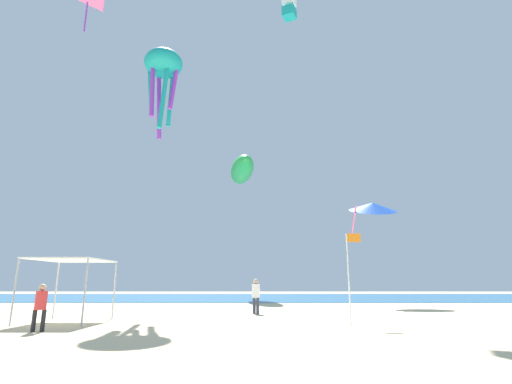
{
  "coord_description": "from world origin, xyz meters",
  "views": [
    {
      "loc": [
        -0.88,
        -15.1,
        1.62
      ],
      "look_at": [
        -0.95,
        6.52,
        6.76
      ],
      "focal_mm": 26.73,
      "sensor_mm": 36.0,
      "label": 1
    }
  ],
  "objects_px": {
    "kite_octopus_teal": "(165,68)",
    "person_leftmost": "(43,303)",
    "person_near_tent": "(257,293)",
    "kite_box_white": "(290,7)",
    "canopy_tent": "(74,263)",
    "banner_flag": "(351,269)",
    "kite_delta_blue": "(374,207)",
    "kite_inflatable_green": "(243,170)"
  },
  "relations": [
    {
      "from": "canopy_tent",
      "to": "kite_box_white",
      "type": "xyz_separation_m",
      "value": [
        10.48,
        7.95,
        19.43
      ]
    },
    {
      "from": "kite_delta_blue",
      "to": "kite_box_white",
      "type": "bearing_deg",
      "value": -150.6
    },
    {
      "from": "person_near_tent",
      "to": "kite_delta_blue",
      "type": "xyz_separation_m",
      "value": [
        8.84,
        7.37,
        6.14
      ]
    },
    {
      "from": "person_near_tent",
      "to": "kite_inflatable_green",
      "type": "xyz_separation_m",
      "value": [
        -1.56,
        19.65,
        12.75
      ]
    },
    {
      "from": "banner_flag",
      "to": "person_near_tent",
      "type": "bearing_deg",
      "value": 124.47
    },
    {
      "from": "canopy_tent",
      "to": "kite_octopus_teal",
      "type": "relative_size",
      "value": 0.54
    },
    {
      "from": "kite_box_white",
      "to": "kite_octopus_teal",
      "type": "bearing_deg",
      "value": -52.23
    },
    {
      "from": "banner_flag",
      "to": "kite_octopus_teal",
      "type": "bearing_deg",
      "value": 143.51
    },
    {
      "from": "person_leftmost",
      "to": "kite_delta_blue",
      "type": "height_order",
      "value": "kite_delta_blue"
    },
    {
      "from": "person_near_tent",
      "to": "kite_delta_blue",
      "type": "bearing_deg",
      "value": 94.9
    },
    {
      "from": "kite_octopus_teal",
      "to": "person_leftmost",
      "type": "bearing_deg",
      "value": 89.14
    },
    {
      "from": "person_leftmost",
      "to": "kite_box_white",
      "type": "distance_m",
      "value": 25.74
    },
    {
      "from": "canopy_tent",
      "to": "kite_delta_blue",
      "type": "height_order",
      "value": "kite_delta_blue"
    },
    {
      "from": "kite_delta_blue",
      "to": "kite_inflatable_green",
      "type": "xyz_separation_m",
      "value": [
        -10.4,
        12.28,
        6.61
      ]
    },
    {
      "from": "kite_box_white",
      "to": "canopy_tent",
      "type": "bearing_deg",
      "value": -27.22
    },
    {
      "from": "kite_inflatable_green",
      "to": "kite_octopus_teal",
      "type": "bearing_deg",
      "value": -23.0
    },
    {
      "from": "person_leftmost",
      "to": "banner_flag",
      "type": "xyz_separation_m",
      "value": [
        11.07,
        2.01,
        1.23
      ]
    },
    {
      "from": "person_near_tent",
      "to": "kite_octopus_teal",
      "type": "height_order",
      "value": "kite_octopus_teal"
    },
    {
      "from": "person_near_tent",
      "to": "kite_octopus_teal",
      "type": "relative_size",
      "value": 0.3
    },
    {
      "from": "canopy_tent",
      "to": "banner_flag",
      "type": "height_order",
      "value": "banner_flag"
    },
    {
      "from": "person_leftmost",
      "to": "banner_flag",
      "type": "relative_size",
      "value": 0.44
    },
    {
      "from": "person_leftmost",
      "to": "kite_delta_blue",
      "type": "relative_size",
      "value": 0.44
    },
    {
      "from": "kite_delta_blue",
      "to": "banner_flag",
      "type": "bearing_deg",
      "value": -111.82
    },
    {
      "from": "person_leftmost",
      "to": "kite_delta_blue",
      "type": "distance_m",
      "value": 22.83
    },
    {
      "from": "person_near_tent",
      "to": "banner_flag",
      "type": "xyz_separation_m",
      "value": [
        3.75,
        -5.46,
        1.09
      ]
    },
    {
      "from": "banner_flag",
      "to": "kite_inflatable_green",
      "type": "xyz_separation_m",
      "value": [
        -5.31,
        25.11,
        11.66
      ]
    },
    {
      "from": "banner_flag",
      "to": "kite_delta_blue",
      "type": "distance_m",
      "value": 14.7
    },
    {
      "from": "kite_octopus_teal",
      "to": "canopy_tent",
      "type": "bearing_deg",
      "value": 79.68
    },
    {
      "from": "canopy_tent",
      "to": "kite_octopus_teal",
      "type": "distance_m",
      "value": 14.59
    },
    {
      "from": "kite_delta_blue",
      "to": "kite_inflatable_green",
      "type": "distance_m",
      "value": 17.4
    },
    {
      "from": "person_near_tent",
      "to": "kite_delta_blue",
      "type": "height_order",
      "value": "kite_delta_blue"
    },
    {
      "from": "canopy_tent",
      "to": "kite_inflatable_green",
      "type": "height_order",
      "value": "kite_inflatable_green"
    },
    {
      "from": "kite_box_white",
      "to": "person_leftmost",
      "type": "bearing_deg",
      "value": -15.56
    },
    {
      "from": "banner_flag",
      "to": "kite_box_white",
      "type": "xyz_separation_m",
      "value": [
        -1.24,
        9.24,
        19.74
      ]
    },
    {
      "from": "canopy_tent",
      "to": "kite_octopus_teal",
      "type": "bearing_deg",
      "value": 73.7
    },
    {
      "from": "person_near_tent",
      "to": "kite_inflatable_green",
      "type": "relative_size",
      "value": 0.21
    },
    {
      "from": "person_near_tent",
      "to": "kite_box_white",
      "type": "relative_size",
      "value": 0.95
    },
    {
      "from": "kite_octopus_teal",
      "to": "kite_inflatable_green",
      "type": "xyz_separation_m",
      "value": [
        4.64,
        17.75,
        -1.8
      ]
    },
    {
      "from": "person_near_tent",
      "to": "banner_flag",
      "type": "height_order",
      "value": "banner_flag"
    },
    {
      "from": "canopy_tent",
      "to": "person_leftmost",
      "type": "relative_size",
      "value": 2.05
    },
    {
      "from": "canopy_tent",
      "to": "banner_flag",
      "type": "xyz_separation_m",
      "value": [
        11.73,
        -1.28,
        -0.31
      ]
    },
    {
      "from": "banner_flag",
      "to": "kite_inflatable_green",
      "type": "relative_size",
      "value": 0.42
    }
  ]
}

